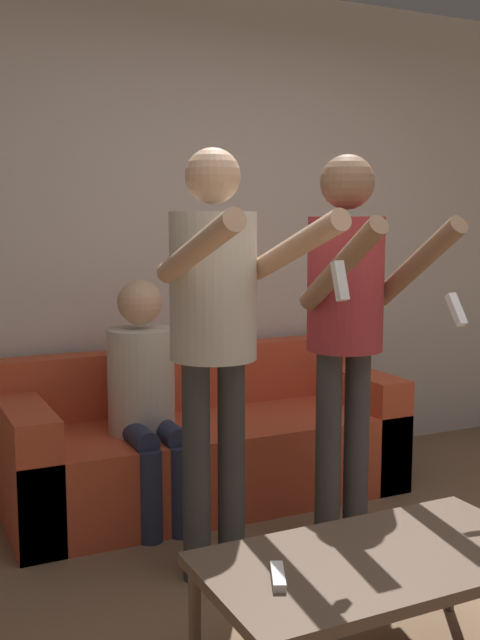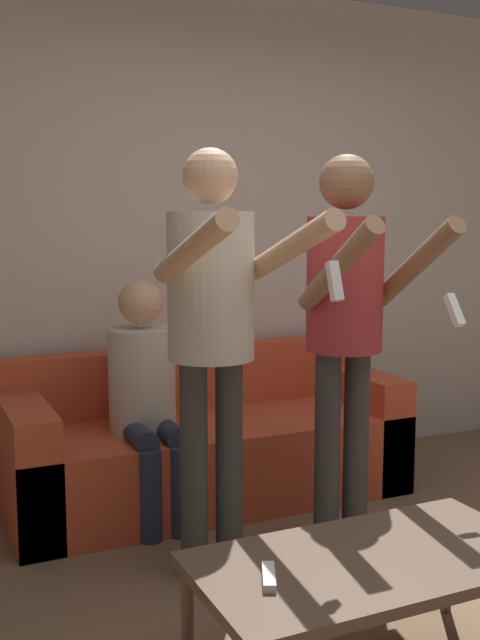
{
  "view_description": "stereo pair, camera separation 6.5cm",
  "coord_description": "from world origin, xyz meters",
  "px_view_note": "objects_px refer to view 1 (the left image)",
  "views": [
    {
      "loc": [
        -1.69,
        -1.67,
        1.42
      ],
      "look_at": [
        -0.23,
        1.35,
        0.98
      ],
      "focal_mm": 42.0,
      "sensor_mm": 36.0,
      "label": 1
    },
    {
      "loc": [
        -1.63,
        -1.7,
        1.42
      ],
      "look_at": [
        -0.23,
        1.35,
        0.98
      ],
      "focal_mm": 42.0,
      "sensor_mm": 36.0,
      "label": 2
    }
  ],
  "objects_px": {
    "person_standing_right": "(348,308)",
    "remote_on_table": "(278,576)",
    "couch": "(204,446)",
    "person_seated": "(145,390)",
    "person_standing_left": "(216,313)",
    "coffee_table": "(378,567)"
  },
  "relations": [
    {
      "from": "person_standing_right",
      "to": "remote_on_table",
      "type": "xyz_separation_m",
      "value": [
        -0.8,
        -0.86,
        -0.64
      ]
    },
    {
      "from": "couch",
      "to": "person_standing_right",
      "type": "height_order",
      "value": "person_standing_right"
    },
    {
      "from": "person_standing_right",
      "to": "remote_on_table",
      "type": "distance_m",
      "value": 1.33
    },
    {
      "from": "person_seated",
      "to": "remote_on_table",
      "type": "bearing_deg",
      "value": -94.81
    },
    {
      "from": "couch",
      "to": "person_standing_left",
      "type": "height_order",
      "value": "person_standing_left"
    },
    {
      "from": "coffee_table",
      "to": "remote_on_table",
      "type": "bearing_deg",
      "value": -178.4
    },
    {
      "from": "person_seated",
      "to": "coffee_table",
      "type": "bearing_deg",
      "value": -81.83
    },
    {
      "from": "person_standing_left",
      "to": "remote_on_table",
      "type": "bearing_deg",
      "value": -102.43
    },
    {
      "from": "person_standing_left",
      "to": "coffee_table",
      "type": "height_order",
      "value": "person_standing_left"
    },
    {
      "from": "person_seated",
      "to": "remote_on_table",
      "type": "relative_size",
      "value": 7.6
    },
    {
      "from": "person_seated",
      "to": "coffee_table",
      "type": "relative_size",
      "value": 1.06
    },
    {
      "from": "person_standing_left",
      "to": "person_standing_right",
      "type": "xyz_separation_m",
      "value": [
        0.61,
        0.01,
        -0.01
      ]
    },
    {
      "from": "couch",
      "to": "remote_on_table",
      "type": "height_order",
      "value": "couch"
    },
    {
      "from": "person_standing_right",
      "to": "coffee_table",
      "type": "xyz_separation_m",
      "value": [
        -0.44,
        -0.85,
        -0.69
      ]
    },
    {
      "from": "coffee_table",
      "to": "person_standing_right",
      "type": "bearing_deg",
      "value": 62.48
    },
    {
      "from": "person_standing_left",
      "to": "remote_on_table",
      "type": "distance_m",
      "value": 1.09
    },
    {
      "from": "person_standing_left",
      "to": "person_seated",
      "type": "distance_m",
      "value": 0.83
    },
    {
      "from": "person_standing_right",
      "to": "person_seated",
      "type": "relative_size",
      "value": 1.47
    },
    {
      "from": "person_standing_right",
      "to": "person_seated",
      "type": "height_order",
      "value": "person_standing_right"
    },
    {
      "from": "person_seated",
      "to": "remote_on_table",
      "type": "distance_m",
      "value": 1.58
    },
    {
      "from": "person_standing_left",
      "to": "coffee_table",
      "type": "bearing_deg",
      "value": -78.96
    },
    {
      "from": "person_standing_right",
      "to": "coffee_table",
      "type": "height_order",
      "value": "person_standing_right"
    }
  ]
}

